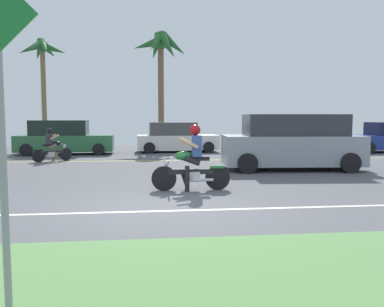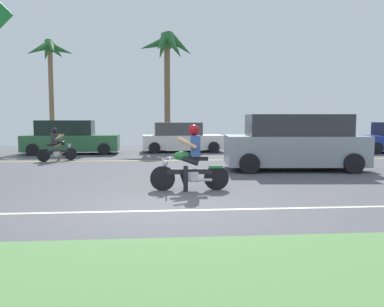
{
  "view_description": "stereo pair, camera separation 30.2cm",
  "coord_description": "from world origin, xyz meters",
  "px_view_note": "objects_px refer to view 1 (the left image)",
  "views": [
    {
      "loc": [
        -0.3,
        -7.69,
        1.74
      ],
      "look_at": [
        0.93,
        3.13,
        0.77
      ],
      "focal_mm": 37.52,
      "sensor_mm": 36.0,
      "label": 1
    },
    {
      "loc": [
        0.0,
        -7.72,
        1.74
      ],
      "look_at": [
        0.93,
        3.13,
        0.77
      ],
      "focal_mm": 37.52,
      "sensor_mm": 36.0,
      "label": 2
    }
  ],
  "objects_px": {
    "motorcyclist_distant": "(52,147)",
    "street_sign": "(1,120)",
    "suv_nearby": "(292,143)",
    "parked_car_1": "(64,139)",
    "palm_tree_1": "(161,52)",
    "parked_car_2": "(176,138)",
    "palm_tree_0": "(42,56)",
    "parked_car_3": "(283,136)",
    "motorcyclist": "(192,163)"
  },
  "relations": [
    {
      "from": "motorcyclist_distant",
      "to": "street_sign",
      "type": "bearing_deg",
      "value": -78.66
    },
    {
      "from": "suv_nearby",
      "to": "parked_car_1",
      "type": "relative_size",
      "value": 1.07
    },
    {
      "from": "palm_tree_1",
      "to": "street_sign",
      "type": "height_order",
      "value": "palm_tree_1"
    },
    {
      "from": "street_sign",
      "to": "parked_car_2",
      "type": "bearing_deg",
      "value": 81.38
    },
    {
      "from": "palm_tree_0",
      "to": "street_sign",
      "type": "bearing_deg",
      "value": -77.15
    },
    {
      "from": "parked_car_1",
      "to": "parked_car_3",
      "type": "xyz_separation_m",
      "value": [
        11.23,
        0.98,
        0.02
      ]
    },
    {
      "from": "palm_tree_0",
      "to": "parked_car_3",
      "type": "bearing_deg",
      "value": -13.72
    },
    {
      "from": "palm_tree_0",
      "to": "palm_tree_1",
      "type": "relative_size",
      "value": 0.92
    },
    {
      "from": "palm_tree_1",
      "to": "street_sign",
      "type": "distance_m",
      "value": 21.25
    },
    {
      "from": "motorcyclist",
      "to": "street_sign",
      "type": "xyz_separation_m",
      "value": [
        -2.19,
        -6.2,
        1.05
      ]
    },
    {
      "from": "suv_nearby",
      "to": "palm_tree_1",
      "type": "bearing_deg",
      "value": 109.94
    },
    {
      "from": "parked_car_1",
      "to": "parked_car_3",
      "type": "height_order",
      "value": "parked_car_3"
    },
    {
      "from": "palm_tree_0",
      "to": "motorcyclist_distant",
      "type": "height_order",
      "value": "palm_tree_0"
    },
    {
      "from": "parked_car_3",
      "to": "street_sign",
      "type": "relative_size",
      "value": 1.38
    },
    {
      "from": "palm_tree_1",
      "to": "parked_car_3",
      "type": "bearing_deg",
      "value": -27.44
    },
    {
      "from": "palm_tree_1",
      "to": "motorcyclist_distant",
      "type": "height_order",
      "value": "palm_tree_1"
    },
    {
      "from": "street_sign",
      "to": "parked_car_3",
      "type": "bearing_deg",
      "value": 64.31
    },
    {
      "from": "parked_car_3",
      "to": "motorcyclist_distant",
      "type": "bearing_deg",
      "value": -159.12
    },
    {
      "from": "suv_nearby",
      "to": "palm_tree_0",
      "type": "relative_size",
      "value": 0.77
    },
    {
      "from": "suv_nearby",
      "to": "parked_car_3",
      "type": "relative_size",
      "value": 1.23
    },
    {
      "from": "palm_tree_0",
      "to": "motorcyclist_distant",
      "type": "distance_m",
      "value": 9.01
    },
    {
      "from": "palm_tree_1",
      "to": "parked_car_2",
      "type": "bearing_deg",
      "value": -80.4
    },
    {
      "from": "parked_car_2",
      "to": "street_sign",
      "type": "relative_size",
      "value": 1.45
    },
    {
      "from": "parked_car_2",
      "to": "palm_tree_0",
      "type": "bearing_deg",
      "value": 155.16
    },
    {
      "from": "parked_car_1",
      "to": "palm_tree_0",
      "type": "relative_size",
      "value": 0.72
    },
    {
      "from": "motorcyclist",
      "to": "parked_car_3",
      "type": "xyz_separation_m",
      "value": [
        6.21,
        11.27,
        0.1
      ]
    },
    {
      "from": "parked_car_1",
      "to": "parked_car_3",
      "type": "distance_m",
      "value": 11.27
    },
    {
      "from": "parked_car_1",
      "to": "parked_car_2",
      "type": "distance_m",
      "value": 5.5
    },
    {
      "from": "suv_nearby",
      "to": "palm_tree_0",
      "type": "bearing_deg",
      "value": 134.59
    },
    {
      "from": "motorcyclist_distant",
      "to": "parked_car_2",
      "type": "bearing_deg",
      "value": 37.35
    },
    {
      "from": "street_sign",
      "to": "palm_tree_0",
      "type": "bearing_deg",
      "value": 102.85
    },
    {
      "from": "palm_tree_1",
      "to": "motorcyclist_distant",
      "type": "xyz_separation_m",
      "value": [
        -4.68,
        -7.53,
        -5.07
      ]
    },
    {
      "from": "street_sign",
      "to": "parked_car_1",
      "type": "bearing_deg",
      "value": 99.72
    },
    {
      "from": "parked_car_3",
      "to": "street_sign",
      "type": "xyz_separation_m",
      "value": [
        -8.41,
        -17.47,
        0.95
      ]
    },
    {
      "from": "parked_car_1",
      "to": "palm_tree_1",
      "type": "relative_size",
      "value": 0.66
    },
    {
      "from": "suv_nearby",
      "to": "palm_tree_0",
      "type": "distance_m",
      "value": 15.9
    },
    {
      "from": "palm_tree_1",
      "to": "parked_car_1",
      "type": "bearing_deg",
      "value": -138.5
    },
    {
      "from": "parked_car_2",
      "to": "parked_car_3",
      "type": "relative_size",
      "value": 1.05
    },
    {
      "from": "street_sign",
      "to": "suv_nearby",
      "type": "bearing_deg",
      "value": 58.4
    },
    {
      "from": "parked_car_1",
      "to": "palm_tree_0",
      "type": "xyz_separation_m",
      "value": [
        -1.89,
        4.18,
        4.49
      ]
    },
    {
      "from": "palm_tree_0",
      "to": "motorcyclist_distant",
      "type": "relative_size",
      "value": 4.52
    },
    {
      "from": "palm_tree_1",
      "to": "motorcyclist_distant",
      "type": "distance_m",
      "value": 10.21
    },
    {
      "from": "parked_car_3",
      "to": "street_sign",
      "type": "distance_m",
      "value": 19.41
    },
    {
      "from": "suv_nearby",
      "to": "palm_tree_1",
      "type": "xyz_separation_m",
      "value": [
        -3.99,
        11.0,
        4.73
      ]
    },
    {
      "from": "motorcyclist",
      "to": "street_sign",
      "type": "relative_size",
      "value": 0.66
    },
    {
      "from": "motorcyclist_distant",
      "to": "motorcyclist",
      "type": "bearing_deg",
      "value": -55.46
    },
    {
      "from": "motorcyclist",
      "to": "street_sign",
      "type": "bearing_deg",
      "value": -109.48
    },
    {
      "from": "motorcyclist",
      "to": "motorcyclist_distant",
      "type": "height_order",
      "value": "motorcyclist"
    },
    {
      "from": "motorcyclist",
      "to": "palm_tree_0",
      "type": "distance_m",
      "value": 16.68
    },
    {
      "from": "parked_car_2",
      "to": "palm_tree_1",
      "type": "height_order",
      "value": "palm_tree_1"
    }
  ]
}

